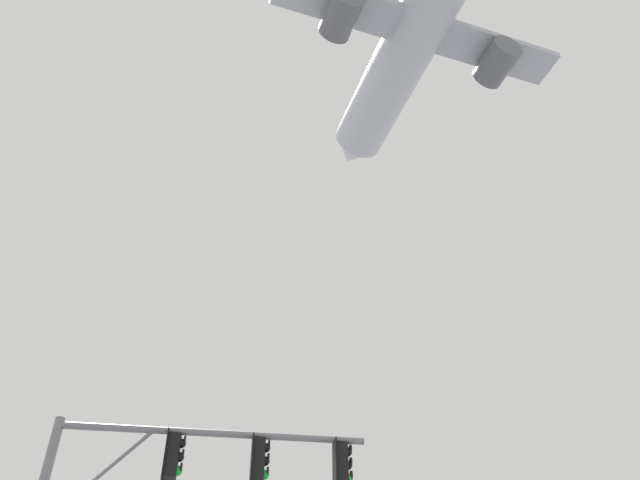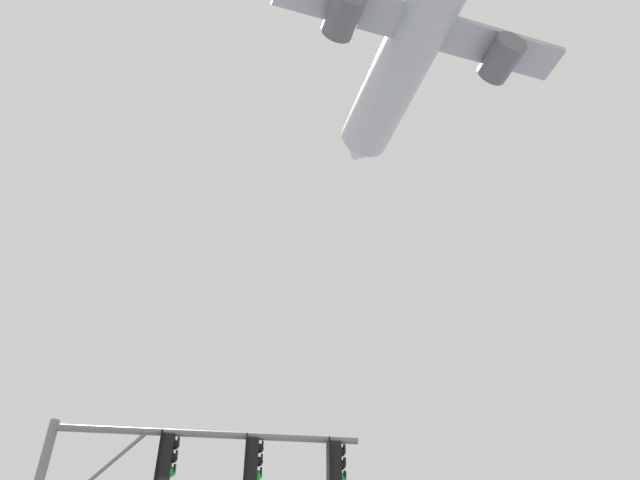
# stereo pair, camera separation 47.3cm
# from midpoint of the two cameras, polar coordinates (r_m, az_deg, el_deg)

# --- Properties ---
(airplane) EXTENTS (22.97, 29.74, 8.24)m
(airplane) POSITION_cam_midpoint_polar(r_m,az_deg,el_deg) (50.88, 8.62, 18.56)
(airplane) COLOR #B7BCC6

